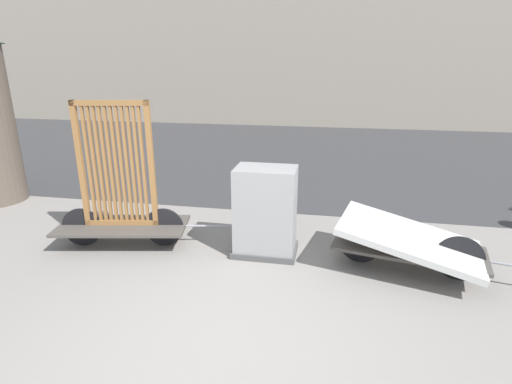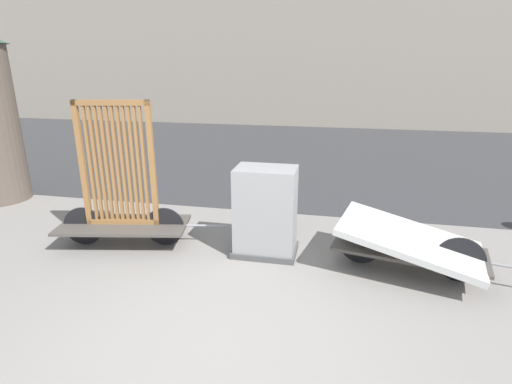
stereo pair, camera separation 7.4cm
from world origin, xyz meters
name	(u,v)px [view 1 (the left image)]	position (x,y,z in m)	size (l,w,h in m)	color
ground_plane	(218,348)	(0.00, 0.00, 0.00)	(60.00, 60.00, 0.00)	gray
road_strip	(299,152)	(0.00, 8.53, 0.00)	(56.00, 9.98, 0.01)	#38383A
bike_cart_with_bedframe	(120,200)	(-1.90, 1.84, 0.68)	(2.51, 1.07, 2.03)	#4C4742
bike_cart_with_mattress	(409,242)	(1.91, 1.84, 0.39)	(2.50, 1.40, 0.64)	#4C4742
utility_cabinet	(265,214)	(0.10, 1.99, 0.56)	(0.85, 0.60, 1.20)	#4C4C4C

